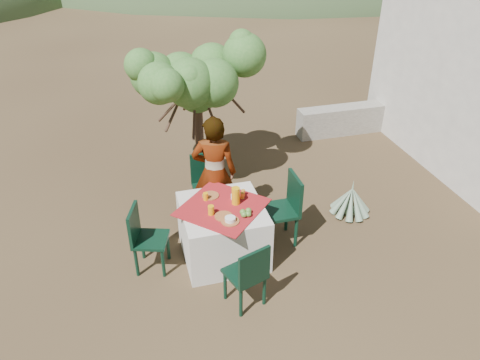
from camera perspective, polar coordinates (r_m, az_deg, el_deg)
name	(u,v)px	position (r m, az deg, el deg)	size (l,w,h in m)	color
ground	(225,277)	(5.95, -1.79, -11.78)	(160.00, 160.00, 0.00)	#352718
table	(223,231)	(6.04, -2.10, -6.25)	(1.30, 1.30, 0.76)	beige
chair_far	(208,183)	(6.74, -3.96, -0.32)	(0.44, 0.44, 0.95)	black
chair_near	(249,274)	(5.29, 1.05, -11.35)	(0.51, 0.51, 0.87)	black
chair_left	(144,236)	(5.90, -11.61, -6.71)	(0.52, 0.52, 0.89)	black
chair_right	(285,206)	(6.22, 5.56, -3.19)	(0.46, 0.46, 0.99)	black
person	(214,173)	(6.37, -3.14, 0.87)	(0.61, 0.40, 1.67)	#8C6651
shrub_tree	(200,84)	(7.10, -4.85, 11.61)	(1.80, 1.76, 2.11)	#3F291F
agave	(351,201)	(7.08, 13.36, -2.50)	(0.60, 0.60, 0.64)	gray
stone_wall	(361,118)	(9.66, 14.48, 7.35)	(2.60, 0.35, 0.55)	gray
plate_far	(210,196)	(6.02, -3.62, -1.92)	(0.22, 0.22, 0.01)	brown
plate_near	(224,216)	(5.64, -2.01, -4.45)	(0.22, 0.22, 0.01)	brown
glass_far	(206,197)	(5.92, -4.20, -2.02)	(0.06, 0.06, 0.10)	#EBA10E
glass_near	(211,210)	(5.66, -3.56, -3.69)	(0.08, 0.08, 0.12)	#EBA10E
juice_pitcher	(236,196)	(5.81, -0.52, -1.94)	(0.10, 0.10, 0.23)	#EBA10E
bowl_plate	(230,221)	(5.56, -1.20, -5.04)	(0.22, 0.22, 0.01)	brown
white_bowl	(230,219)	(5.54, -1.21, -4.79)	(0.13, 0.13, 0.05)	white
jar_left	(242,195)	(5.94, 0.29, -1.90)	(0.05, 0.05, 0.09)	#C57A22
jar_right	(243,193)	(6.00, 0.39, -1.57)	(0.05, 0.05, 0.08)	#C57A22
napkin_holder	(234,196)	(5.93, -0.77, -2.02)	(0.06, 0.04, 0.08)	white
fruit_cluster	(246,213)	(5.64, 0.72, -4.02)	(0.15, 0.14, 0.07)	#51812F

